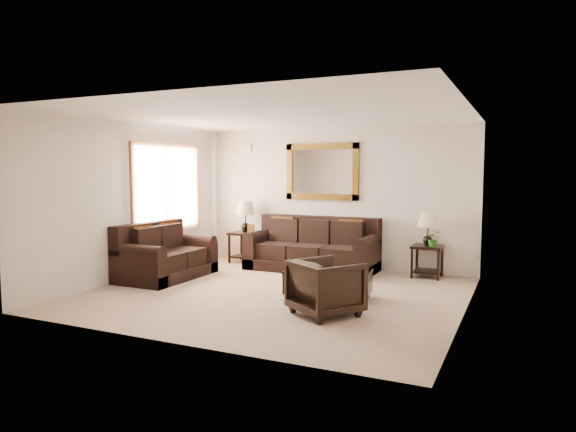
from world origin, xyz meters
The scene contains 11 objects.
room centered at (0.00, 0.00, 1.35)m, with size 5.51×5.01×2.71m.
window centered at (-2.70, 0.90, 1.55)m, with size 0.07×1.96×1.66m.
mirror centered at (-0.20, 2.47, 1.85)m, with size 1.50×0.06×1.10m.
air_vent centered at (-1.90, 2.48, 2.35)m, with size 0.25×0.02×0.18m, color #999999.
sofa centered at (-0.20, 2.02, 0.36)m, with size 2.42×1.04×0.99m.
loveseat centered at (-2.28, 0.23, 0.35)m, with size 1.02×1.71×0.96m.
end_table_left centered at (-1.74, 2.17, 0.82)m, with size 0.57×0.57×1.26m.
end_table_right centered at (1.89, 2.20, 0.74)m, with size 0.52×0.52×1.14m.
coffee_table centered at (0.84, 0.08, 0.26)m, with size 1.29×0.79×0.52m.
armchair centered at (1.12, -0.77, 0.40)m, with size 0.78×0.73×0.80m, color black.
potted_plant centered at (2.01, 2.11, 0.67)m, with size 0.25×0.28×0.22m, color #20521C.
Camera 1 is at (3.43, -6.89, 1.86)m, focal length 32.00 mm.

